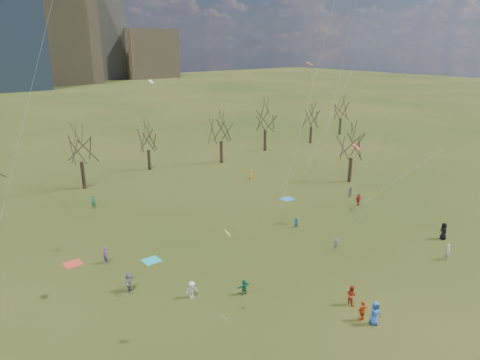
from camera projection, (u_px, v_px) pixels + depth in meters
ground at (326, 291)px, 36.81m from camera, size 500.00×500.00×0.00m
bare_tree_row at (134, 144)px, 62.75m from camera, size 113.04×29.80×9.50m
blanket_teal at (152, 261)px, 41.89m from camera, size 1.60×1.50×0.03m
blanket_navy at (287, 199)px, 58.38m from camera, size 1.60×1.50×0.03m
blanket_crimson at (73, 264)px, 41.27m from camera, size 1.60×1.50×0.03m
person_0 at (375, 313)px, 32.15m from camera, size 1.10×0.90×1.93m
person_1 at (448, 252)px, 41.92m from camera, size 0.63×0.71×1.64m
person_2 at (351, 295)px, 34.68m from camera, size 0.67×0.85×1.72m
person_3 at (336, 244)px, 43.97m from camera, size 0.77×0.93×1.24m
person_4 at (363, 311)px, 32.66m from camera, size 1.03×0.54×1.67m
person_5 at (244, 287)px, 36.10m from camera, size 1.34×0.53×1.41m
person_6 at (444, 231)px, 46.19m from camera, size 0.96×1.11×1.91m
person_7 at (105, 256)px, 41.14m from camera, size 0.52×0.68×1.68m
person_8 at (296, 223)px, 49.17m from camera, size 0.66×0.73×1.23m
person_9 at (192, 290)px, 35.57m from camera, size 1.08×0.75×1.54m
person_10 at (358, 200)px, 55.81m from camera, size 1.03×0.52×1.68m
person_11 at (129, 282)px, 36.50m from camera, size 1.55×1.60×1.82m
person_12 at (250, 175)px, 66.68m from camera, size 0.68×0.82×1.44m
person_13 at (93, 202)px, 55.04m from camera, size 0.74×0.68×1.69m
person_14 at (351, 192)px, 58.68m from camera, size 0.93×0.95×1.54m
kites_airborne at (258, 101)px, 46.31m from camera, size 59.53×42.01×32.56m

